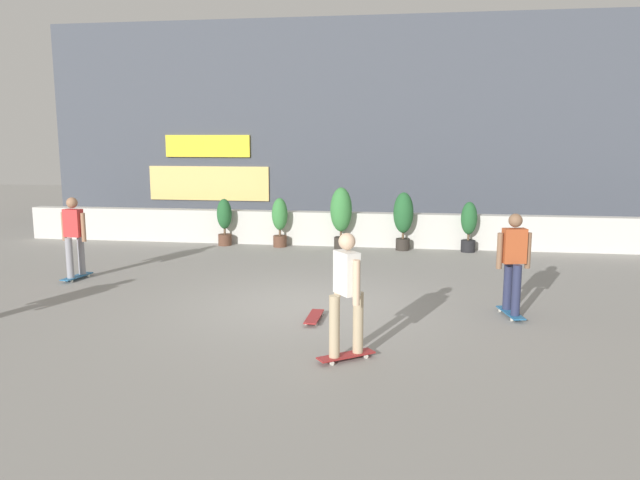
# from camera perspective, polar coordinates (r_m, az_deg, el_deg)

# --- Properties ---
(ground_plane) EXTENTS (48.00, 48.00, 0.00)m
(ground_plane) POSITION_cam_1_polar(r_m,az_deg,el_deg) (10.79, -1.20, -6.03)
(ground_plane) COLOR gray
(planter_wall) EXTENTS (18.00, 0.40, 0.90)m
(planter_wall) POSITION_cam_1_polar(r_m,az_deg,el_deg) (16.52, 2.35, 1.03)
(planter_wall) COLOR beige
(planter_wall) RESTS_ON ground
(building_backdrop) EXTENTS (20.00, 2.08, 6.50)m
(building_backdrop) POSITION_cam_1_polar(r_m,az_deg,el_deg) (20.32, 3.65, 10.53)
(building_backdrop) COLOR #424751
(building_backdrop) RESTS_ON ground
(potted_plant_0) EXTENTS (0.40, 0.40, 1.26)m
(potted_plant_0) POSITION_cam_1_polar(r_m,az_deg,el_deg) (16.71, -8.86, 1.85)
(potted_plant_0) COLOR brown
(potted_plant_0) RESTS_ON ground
(potted_plant_1) EXTENTS (0.42, 0.42, 1.30)m
(potted_plant_1) POSITION_cam_1_polar(r_m,az_deg,el_deg) (16.31, -3.75, 1.88)
(potted_plant_1) COLOR brown
(potted_plant_1) RESTS_ON ground
(potted_plant_2) EXTENTS (0.56, 0.56, 1.60)m
(potted_plant_2) POSITION_cam_1_polar(r_m,az_deg,el_deg) (16.02, 1.97, 2.54)
(potted_plant_2) COLOR #2D2823
(potted_plant_2) RESTS_ON ground
(potted_plant_3) EXTENTS (0.51, 0.51, 1.50)m
(potted_plant_3) POSITION_cam_1_polar(r_m,az_deg,el_deg) (15.92, 7.74, 2.16)
(potted_plant_3) COLOR #2D2823
(potted_plant_3) RESTS_ON ground
(potted_plant_4) EXTENTS (0.41, 0.41, 1.28)m
(potted_plant_4) POSITION_cam_1_polar(r_m,az_deg,el_deg) (16.00, 13.64, 1.41)
(potted_plant_4) COLOR black
(potted_plant_4) RESTS_ON ground
(skater_foreground) EXTENTS (0.76, 0.64, 1.70)m
(skater_foreground) POSITION_cam_1_polar(r_m,az_deg,el_deg) (7.96, 2.48, -4.71)
(skater_foreground) COLOR maroon
(skater_foreground) RESTS_ON ground
(skater_by_wall_right) EXTENTS (0.55, 0.82, 1.70)m
(skater_by_wall_right) POSITION_cam_1_polar(r_m,az_deg,el_deg) (10.36, 17.50, -1.79)
(skater_by_wall_right) COLOR #266699
(skater_by_wall_right) RESTS_ON ground
(skater_mid_plaza) EXTENTS (0.56, 0.82, 1.70)m
(skater_mid_plaza) POSITION_cam_1_polar(r_m,az_deg,el_deg) (13.44, -21.85, 0.49)
(skater_mid_plaza) COLOR #266699
(skater_mid_plaza) RESTS_ON ground
(skateboard_near_camera) EXTENTS (0.21, 0.80, 0.08)m
(skateboard_near_camera) POSITION_cam_1_polar(r_m,az_deg,el_deg) (9.89, -0.55, -7.13)
(skateboard_near_camera) COLOR maroon
(skateboard_near_camera) RESTS_ON ground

